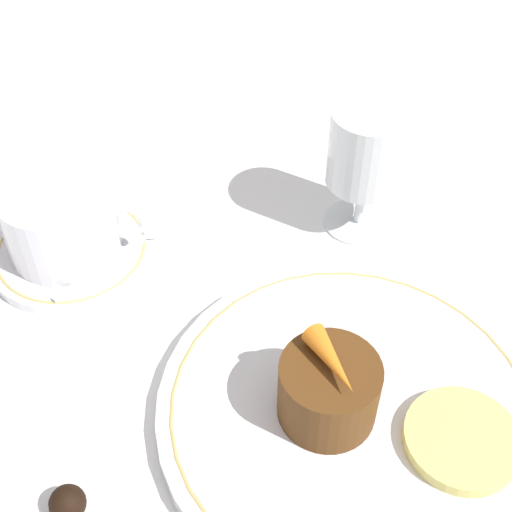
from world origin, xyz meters
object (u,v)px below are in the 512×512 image
dinner_plate (350,410)px  wine_glass (367,155)px  dessert_cake (328,390)px  coffee_cup (61,219)px

dinner_plate → wine_glass: 0.22m
dinner_plate → dessert_cake: bearing=-162.5°
dinner_plate → wine_glass: size_ratio=2.29×
wine_glass → dessert_cake: bearing=-98.1°
coffee_cup → dessert_cake: coffee_cup is taller
wine_glass → dessert_cake: wine_glass is taller
wine_glass → dessert_cake: 0.21m
coffee_cup → dessert_cake: size_ratio=1.76×
dinner_plate → dessert_cake: dessert_cake is taller
dinner_plate → wine_glass: (0.01, 0.20, 0.07)m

